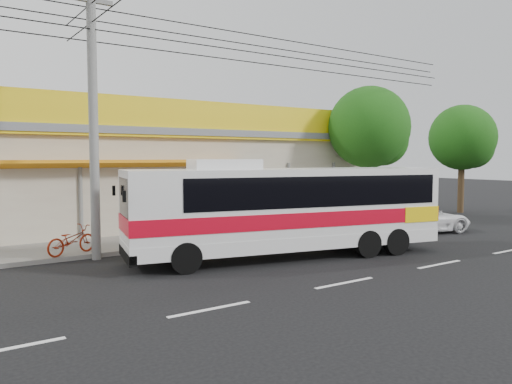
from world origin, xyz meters
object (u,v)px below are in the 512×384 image
Objects in this scene: white_car at (423,219)px; tree_near at (372,130)px; tree_far at (464,140)px; coach_bus at (292,205)px; motorbike_red at (71,240)px; utility_pole at (91,23)px.

white_car is 5.76m from tree_near.
tree_far is (7.50, -0.33, -0.35)m from tree_near.
tree_near reaches higher than white_car.
white_car is (8.16, 1.08, -1.13)m from coach_bus.
utility_pole is (0.64, -0.50, 6.84)m from motorbike_red.
white_car is at bearing -123.52° from motorbike_red.
utility_pole is 22.34m from tree_far.
utility_pole is at bearing -150.85° from motorbike_red.
motorbike_red is 15.79m from tree_near.
utility_pole reaches higher than motorbike_red.
coach_bus is 17.49m from tree_far.
tree_far is at bearing -2.55° from tree_near.
motorbike_red is (-6.06, 3.77, -1.10)m from coach_bus.
coach_bus is at bearing -164.19° from tree_far.
motorbike_red is 6.89m from utility_pole.
utility_pole reaches higher than white_car.
utility_pole reaches higher than tree_far.
tree_near is at bearing 177.45° from tree_far.
utility_pole is (-13.58, 2.19, 6.87)m from white_car.
utility_pole is at bearing 95.05° from white_car.
tree_far is at bearing -52.65° from white_car.
white_car is at bearing -103.99° from tree_near.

